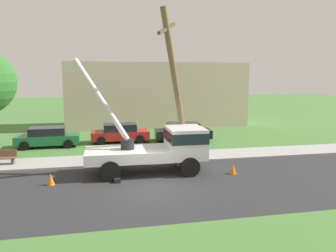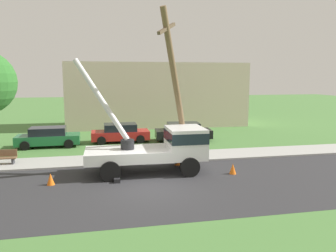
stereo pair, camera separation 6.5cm
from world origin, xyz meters
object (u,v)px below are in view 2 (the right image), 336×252
leaning_utility_pole (176,89)px  traffic_cone_behind (51,179)px  utility_truck (161,146)px  parked_sedan_black (183,132)px  parked_sedan_green (48,137)px  traffic_cone_ahead (233,169)px  parked_sedan_red (120,133)px  traffic_cone_curbside (178,160)px  park_bench (2,158)px

leaning_utility_pole → traffic_cone_behind: (-6.44, -1.82, -4.07)m
utility_truck → parked_sedan_black: (3.29, 8.21, -0.70)m
utility_truck → leaning_utility_pole: (0.96, 0.67, 2.94)m
utility_truck → parked_sedan_green: size_ratio=1.52×
traffic_cone_behind → traffic_cone_ahead: bearing=-0.3°
utility_truck → traffic_cone_behind: 5.71m
parked_sedan_red → parked_sedan_black: size_ratio=0.97×
parked_sedan_red → parked_sedan_black: 4.95m
traffic_cone_ahead → traffic_cone_curbside: bearing=136.0°
traffic_cone_behind → parked_sedan_green: size_ratio=0.13×
traffic_cone_curbside → utility_truck: bearing=-136.1°
traffic_cone_curbside → parked_sedan_black: 7.42m
leaning_utility_pole → parked_sedan_black: (2.32, 7.54, -3.64)m
traffic_cone_curbside → parked_sedan_green: parked_sedan_green is taller
utility_truck → traffic_cone_curbside: size_ratio=12.07×
utility_truck → parked_sedan_red: 8.82m
parked_sedan_green → park_bench: parked_sedan_green is taller
utility_truck → parked_sedan_green: (-6.85, 7.89, -0.70)m
parked_sedan_red → traffic_cone_ahead: bearing=-62.1°
parked_sedan_green → parked_sedan_black: same height
traffic_cone_behind → parked_sedan_red: size_ratio=0.13×
traffic_cone_behind → parked_sedan_black: (8.77, 9.36, 0.43)m
traffic_cone_ahead → traffic_cone_behind: bearing=179.7°
parked_sedan_red → parked_sedan_black: same height
parked_sedan_green → traffic_cone_behind: bearing=-81.4°
leaning_utility_pole → parked_sedan_red: bearing=108.1°
parked_sedan_black → park_bench: size_ratio=2.83×
parked_sedan_green → parked_sedan_red: bearing=8.2°
traffic_cone_curbside → traffic_cone_ahead: bearing=-44.0°
parked_sedan_black → park_bench: bearing=-156.3°
parked_sedan_green → parked_sedan_black: (10.14, 0.32, 0.00)m
utility_truck → traffic_cone_curbside: utility_truck is taller
leaning_utility_pole → parked_sedan_red: leaning_utility_pole is taller
park_bench → leaning_utility_pole: bearing=-13.4°
parked_sedan_green → traffic_cone_ahead: bearing=-41.1°
traffic_cone_behind → traffic_cone_curbside: (6.64, 2.27, 0.00)m
traffic_cone_behind → parked_sedan_green: parked_sedan_green is taller
traffic_cone_ahead → traffic_cone_curbside: 3.34m
leaning_utility_pole → parked_sedan_red: 9.14m
utility_truck → park_bench: (-8.68, 2.96, -0.95)m
leaning_utility_pole → traffic_cone_ahead: size_ratio=15.20×
leaning_utility_pole → parked_sedan_green: (-7.82, 7.22, -3.64)m
utility_truck → parked_sedan_green: bearing=131.0°
traffic_cone_behind → park_bench: (-3.20, 4.12, 0.18)m
parked_sedan_black → traffic_cone_ahead: bearing=-88.3°
traffic_cone_behind → traffic_cone_curbside: 7.02m
traffic_cone_behind → parked_sedan_green: 9.15m
parked_sedan_green → park_bench: (-1.82, -4.92, -0.25)m
traffic_cone_behind → parked_sedan_green: (-1.37, 9.04, 0.43)m
traffic_cone_ahead → park_bench: (-12.24, 4.17, 0.18)m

